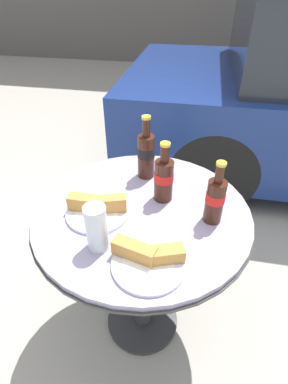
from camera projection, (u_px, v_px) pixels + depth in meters
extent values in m
plane|color=#A8A093|center=(143.00, 320.00, 1.52)|extent=(30.00, 30.00, 0.00)
cylinder|color=#333333|center=(143.00, 319.00, 1.51)|extent=(0.35, 0.35, 0.02)
cylinder|color=#333333|center=(142.00, 274.00, 1.30)|extent=(0.09, 0.09, 0.70)
cylinder|color=#333333|center=(142.00, 215.00, 1.09)|extent=(0.79, 0.79, 0.01)
cylinder|color=#9E93B2|center=(142.00, 212.00, 1.08)|extent=(0.78, 0.78, 0.02)
cylinder|color=#3D1E14|center=(146.00, 157.00, 1.20)|extent=(0.07, 0.07, 0.18)
cylinder|color=black|center=(146.00, 152.00, 1.19)|extent=(0.07, 0.07, 0.04)
cylinder|color=#3D1E14|center=(146.00, 128.00, 1.13)|extent=(0.03, 0.03, 0.07)
cylinder|color=gold|center=(146.00, 117.00, 1.10)|extent=(0.04, 0.04, 0.01)
cylinder|color=#3D1E14|center=(164.00, 181.00, 1.08)|extent=(0.07, 0.07, 0.16)
cylinder|color=red|center=(164.00, 176.00, 1.07)|extent=(0.07, 0.07, 0.03)
cylinder|color=#3D1E14|center=(165.00, 154.00, 1.02)|extent=(0.03, 0.03, 0.06)
cylinder|color=gold|center=(165.00, 144.00, 0.99)|extent=(0.04, 0.04, 0.01)
cylinder|color=#3D1E14|center=(215.00, 202.00, 0.99)|extent=(0.06, 0.06, 0.16)
cylinder|color=red|center=(215.00, 197.00, 0.98)|extent=(0.06, 0.06, 0.03)
cylinder|color=#3D1E14|center=(220.00, 174.00, 0.92)|extent=(0.03, 0.03, 0.06)
cylinder|color=gold|center=(222.00, 164.00, 0.90)|extent=(0.03, 0.03, 0.01)
cylinder|color=silver|center=(97.00, 232.00, 0.90)|extent=(0.06, 0.06, 0.12)
cylinder|color=silver|center=(97.00, 228.00, 0.89)|extent=(0.07, 0.07, 0.16)
cylinder|color=white|center=(149.00, 264.00, 0.87)|extent=(0.22, 0.22, 0.01)
cube|color=white|center=(149.00, 262.00, 0.87)|extent=(0.16, 0.16, 0.00)
cube|color=#B77F3D|center=(134.00, 250.00, 0.87)|extent=(0.14, 0.08, 0.05)
cube|color=#B77F3D|center=(167.00, 254.00, 0.86)|extent=(0.11, 0.08, 0.04)
cylinder|color=white|center=(98.00, 213.00, 1.05)|extent=(0.22, 0.22, 0.01)
cube|color=white|center=(97.00, 211.00, 1.05)|extent=(0.16, 0.16, 0.00)
cube|color=#B77F3D|center=(84.00, 202.00, 1.05)|extent=(0.11, 0.05, 0.05)
cube|color=#B77F3D|center=(110.00, 204.00, 1.04)|extent=(0.12, 0.08, 0.05)
cylinder|color=black|center=(214.00, 97.00, 3.26)|extent=(0.61, 0.20, 0.61)
cylinder|color=black|center=(213.00, 169.00, 2.09)|extent=(0.61, 0.20, 0.61)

